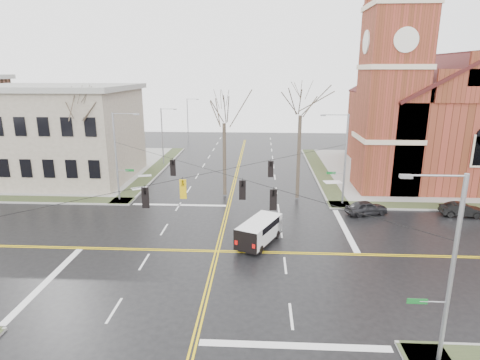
# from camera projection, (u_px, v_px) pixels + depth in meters

# --- Properties ---
(ground) EXTENTS (120.00, 120.00, 0.00)m
(ground) POSITION_uv_depth(u_px,v_px,m) (217.00, 251.00, 30.18)
(ground) COLOR black
(ground) RESTS_ON ground
(sidewalks) EXTENTS (80.00, 80.00, 0.17)m
(sidewalks) POSITION_uv_depth(u_px,v_px,m) (217.00, 250.00, 30.16)
(sidewalks) COLOR gray
(sidewalks) RESTS_ON ground
(road_markings) EXTENTS (100.00, 100.00, 0.01)m
(road_markings) POSITION_uv_depth(u_px,v_px,m) (217.00, 251.00, 30.18)
(road_markings) COLOR gold
(road_markings) RESTS_ON ground
(church) EXTENTS (24.28, 27.48, 27.50)m
(church) POSITION_uv_depth(u_px,v_px,m) (433.00, 109.00, 50.53)
(church) COLOR brown
(church) RESTS_ON ground
(civic_building_a) EXTENTS (18.00, 14.00, 11.00)m
(civic_building_a) POSITION_uv_depth(u_px,v_px,m) (56.00, 135.00, 49.13)
(civic_building_a) COLOR gray
(civic_building_a) RESTS_ON ground
(signal_pole_ne) EXTENTS (2.75, 0.22, 9.00)m
(signal_pole_ne) POSITION_uv_depth(u_px,v_px,m) (344.00, 157.00, 39.36)
(signal_pole_ne) COLOR gray
(signal_pole_ne) RESTS_ON ground
(signal_pole_nw) EXTENTS (2.75, 0.22, 9.00)m
(signal_pole_nw) POSITION_uv_depth(u_px,v_px,m) (118.00, 154.00, 40.53)
(signal_pole_nw) COLOR gray
(signal_pole_nw) RESTS_ON ground
(signal_pole_se) EXTENTS (2.75, 0.22, 9.00)m
(signal_pole_se) POSITION_uv_depth(u_px,v_px,m) (448.00, 268.00, 17.21)
(signal_pole_se) COLOR gray
(signal_pole_se) RESTS_ON ground
(span_wires) EXTENTS (23.02, 23.02, 0.03)m
(span_wires) POSITION_uv_depth(u_px,v_px,m) (216.00, 171.00, 28.54)
(span_wires) COLOR black
(span_wires) RESTS_ON ground
(traffic_signals) EXTENTS (8.21, 8.26, 1.30)m
(traffic_signals) POSITION_uv_depth(u_px,v_px,m) (215.00, 184.00, 28.10)
(traffic_signals) COLOR black
(traffic_signals) RESTS_ON ground
(streetlight_north_a) EXTENTS (2.30, 0.20, 8.00)m
(streetlight_north_a) POSITION_uv_depth(u_px,v_px,m) (163.00, 134.00, 56.52)
(streetlight_north_a) COLOR gray
(streetlight_north_a) RESTS_ON ground
(streetlight_north_b) EXTENTS (2.30, 0.20, 8.00)m
(streetlight_north_b) POSITION_uv_depth(u_px,v_px,m) (188.00, 118.00, 75.78)
(streetlight_north_b) COLOR gray
(streetlight_north_b) RESTS_ON ground
(cargo_van) EXTENTS (3.79, 5.25, 1.88)m
(cargo_van) POSITION_uv_depth(u_px,v_px,m) (260.00, 229.00, 31.41)
(cargo_van) COLOR silver
(cargo_van) RESTS_ON ground
(parked_car_a) EXTENTS (4.23, 2.64, 1.34)m
(parked_car_a) POSITION_uv_depth(u_px,v_px,m) (366.00, 208.00, 37.72)
(parked_car_a) COLOR black
(parked_car_a) RESTS_ON ground
(parked_car_b) EXTENTS (3.94, 1.67, 1.26)m
(parked_car_b) POSITION_uv_depth(u_px,v_px,m) (462.00, 210.00, 37.27)
(parked_car_b) COLOR black
(parked_car_b) RESTS_ON ground
(tree_nw_far) EXTENTS (4.00, 4.00, 12.24)m
(tree_nw_far) POSITION_uv_depth(u_px,v_px,m) (83.00, 113.00, 41.50)
(tree_nw_far) COLOR #3C3226
(tree_nw_far) RESTS_ON ground
(tree_nw_near) EXTENTS (4.00, 4.00, 11.59)m
(tree_nw_near) POSITION_uv_depth(u_px,v_px,m) (224.00, 118.00, 41.31)
(tree_nw_near) COLOR #3C3226
(tree_nw_near) RESTS_ON ground
(tree_ne) EXTENTS (4.00, 4.00, 12.97)m
(tree_ne) POSITION_uv_depth(u_px,v_px,m) (300.00, 110.00, 40.02)
(tree_ne) COLOR #3C3226
(tree_ne) RESTS_ON ground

